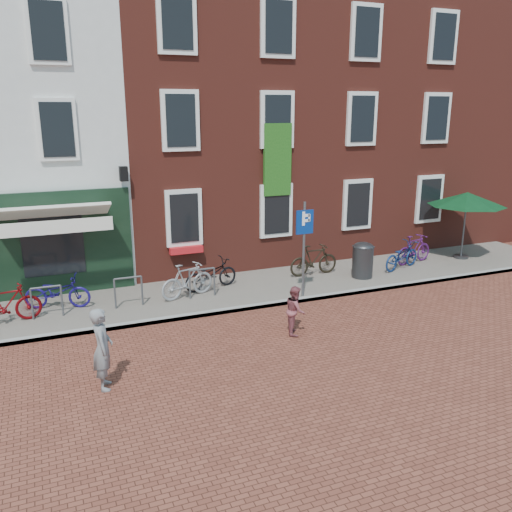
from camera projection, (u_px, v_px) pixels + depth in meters
name	position (u px, v px, depth m)	size (l,w,h in m)	color
ground	(197.00, 318.00, 13.61)	(80.00, 80.00, 0.00)	brown
sidewalk	(216.00, 293.00, 15.30)	(24.00, 3.00, 0.10)	slate
building_brick_mid	(193.00, 112.00, 19.24)	(6.00, 8.00, 10.00)	maroon
building_brick_right	(338.00, 111.00, 21.41)	(6.00, 8.00, 10.00)	maroon
filler_right	(464.00, 123.00, 23.90)	(7.00, 8.00, 9.00)	maroon
litter_bin	(363.00, 258.00, 16.42)	(0.64, 0.64, 1.17)	#313133
parking_sign	(304.00, 236.00, 14.47)	(0.50, 0.08, 2.65)	#4C4C4F
parasol	(467.00, 196.00, 18.10)	(2.59, 2.59, 2.40)	#4C4C4F
woman	(102.00, 349.00, 10.04)	(0.59, 0.38, 1.61)	slate
boy	(295.00, 310.00, 12.56)	(0.56, 0.44, 1.16)	#8B434A
bicycle_1	(6.00, 304.00, 12.89)	(0.46, 1.62, 0.98)	#5A0408
bicycle_2	(57.00, 292.00, 13.92)	(0.58, 1.67, 0.88)	#180E5E
bicycle_3	(187.00, 280.00, 14.70)	(0.46, 1.62, 0.98)	gray
bicycle_4	(211.00, 274.00, 15.39)	(0.58, 1.67, 0.88)	black
bicycle_5	(314.00, 260.00, 16.65)	(0.46, 1.62, 0.98)	black
bicycle_6	(402.00, 256.00, 17.31)	(0.58, 1.67, 0.88)	navy
bicycle_7	(414.00, 249.00, 17.90)	(0.46, 1.62, 0.98)	#481555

